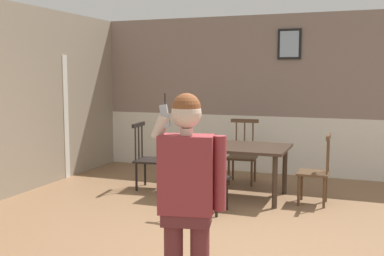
{
  "coord_description": "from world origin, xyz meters",
  "views": [
    {
      "loc": [
        1.48,
        -4.79,
        1.78
      ],
      "look_at": [
        -0.05,
        -0.72,
        1.28
      ],
      "focal_mm": 43.69,
      "sensor_mm": 36.0,
      "label": 1
    }
  ],
  "objects": [
    {
      "name": "ground_plane",
      "position": [
        0.0,
        0.0,
        0.0
      ],
      "size": [
        7.72,
        7.72,
        0.0
      ],
      "primitive_type": "plane",
      "color": "#846042"
    },
    {
      "name": "dining_table",
      "position": [
        -0.39,
        1.68,
        0.67
      ],
      "size": [
        1.74,
        1.0,
        0.75
      ],
      "rotation": [
        0.0,
        0.0,
        0.0
      ],
      "color": "#38281E",
      "rests_on": "ground_plane"
    },
    {
      "name": "chair_at_table_head",
      "position": [
        -0.4,
        2.57,
        0.47
      ],
      "size": [
        0.5,
        0.5,
        1.04
      ],
      "rotation": [
        0.0,
        0.0,
        3.23
      ],
      "color": "#513823",
      "rests_on": "ground_plane"
    },
    {
      "name": "chair_by_doorway",
      "position": [
        -1.65,
        1.67,
        0.48
      ],
      "size": [
        0.52,
        0.52,
        1.03
      ],
      "rotation": [
        0.0,
        0.0,
        4.82
      ],
      "color": "black",
      "rests_on": "ground_plane"
    },
    {
      "name": "room_back_partition",
      "position": [
        0.0,
        3.51,
        1.36
      ],
      "size": [
        6.79,
        0.17,
        2.82
      ],
      "color": "gray",
      "rests_on": "ground_plane"
    },
    {
      "name": "person_figure",
      "position": [
        0.3,
        -1.75,
        0.94
      ],
      "size": [
        0.53,
        0.29,
        1.65
      ],
      "rotation": [
        0.0,
        0.0,
        3.35
      ],
      "color": "brown",
      "rests_on": "ground_plane"
    },
    {
      "name": "chair_opposite_corner",
      "position": [
        -0.4,
        0.79,
        0.48
      ],
      "size": [
        0.48,
        0.48,
        1.03
      ],
      "rotation": [
        0.0,
        0.0,
        -0.08
      ],
      "color": "black",
      "rests_on": "ground_plane"
    },
    {
      "name": "chair_near_window",
      "position": [
        0.86,
        1.68,
        0.46
      ],
      "size": [
        0.42,
        0.42,
        0.97
      ],
      "rotation": [
        0.0,
        0.0,
        1.58
      ],
      "color": "#513823",
      "rests_on": "ground_plane"
    }
  ]
}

